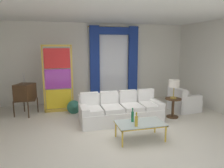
{
  "coord_description": "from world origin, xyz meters",
  "views": [
    {
      "loc": [
        -1.43,
        -4.98,
        2.16
      ],
      "look_at": [
        0.07,
        0.9,
        1.05
      ],
      "focal_mm": 33.54,
      "sensor_mm": 36.0,
      "label": 1
    }
  ],
  "objects_px": {
    "vintage_tv": "(25,92)",
    "round_side_table": "(173,106)",
    "bottle_blue_decanter": "(136,121)",
    "stained_glass_divider": "(58,80)",
    "armchair_white": "(183,102)",
    "couch_white_long": "(120,111)",
    "table_lamp_brass": "(174,84)",
    "coffee_table": "(140,124)",
    "peacock_figurine": "(74,108)",
    "bottle_crystal_tall": "(133,116)"
  },
  "relations": [
    {
      "from": "bottle_blue_decanter",
      "to": "stained_glass_divider",
      "type": "height_order",
      "value": "stained_glass_divider"
    },
    {
      "from": "vintage_tv",
      "to": "peacock_figurine",
      "type": "distance_m",
      "value": 1.6
    },
    {
      "from": "round_side_table",
      "to": "coffee_table",
      "type": "bearing_deg",
      "value": -142.26
    },
    {
      "from": "armchair_white",
      "to": "stained_glass_divider",
      "type": "distance_m",
      "value": 4.21
    },
    {
      "from": "vintage_tv",
      "to": "table_lamp_brass",
      "type": "height_order",
      "value": "vintage_tv"
    },
    {
      "from": "coffee_table",
      "to": "vintage_tv",
      "type": "xyz_separation_m",
      "value": [
        -2.83,
        2.56,
        0.36
      ]
    },
    {
      "from": "bottle_blue_decanter",
      "to": "stained_glass_divider",
      "type": "relative_size",
      "value": 0.15
    },
    {
      "from": "stained_glass_divider",
      "to": "round_side_table",
      "type": "distance_m",
      "value": 3.72
    },
    {
      "from": "stained_glass_divider",
      "to": "peacock_figurine",
      "type": "bearing_deg",
      "value": -40.79
    },
    {
      "from": "bottle_crystal_tall",
      "to": "peacock_figurine",
      "type": "distance_m",
      "value": 2.46
    },
    {
      "from": "couch_white_long",
      "to": "round_side_table",
      "type": "xyz_separation_m",
      "value": [
        1.65,
        -0.11,
        0.05
      ]
    },
    {
      "from": "couch_white_long",
      "to": "armchair_white",
      "type": "height_order",
      "value": "couch_white_long"
    },
    {
      "from": "coffee_table",
      "to": "bottle_crystal_tall",
      "type": "xyz_separation_m",
      "value": [
        -0.15,
        0.11,
        0.18
      ]
    },
    {
      "from": "peacock_figurine",
      "to": "table_lamp_brass",
      "type": "height_order",
      "value": "table_lamp_brass"
    },
    {
      "from": "table_lamp_brass",
      "to": "stained_glass_divider",
      "type": "bearing_deg",
      "value": 157.01
    },
    {
      "from": "bottle_blue_decanter",
      "to": "round_side_table",
      "type": "bearing_deg",
      "value": 38.75
    },
    {
      "from": "couch_white_long",
      "to": "table_lamp_brass",
      "type": "relative_size",
      "value": 4.14
    },
    {
      "from": "couch_white_long",
      "to": "round_side_table",
      "type": "bearing_deg",
      "value": -3.87
    },
    {
      "from": "vintage_tv",
      "to": "coffee_table",
      "type": "bearing_deg",
      "value": -42.17
    },
    {
      "from": "couch_white_long",
      "to": "round_side_table",
      "type": "relative_size",
      "value": 3.96
    },
    {
      "from": "bottle_crystal_tall",
      "to": "vintage_tv",
      "type": "height_order",
      "value": "vintage_tv"
    },
    {
      "from": "stained_glass_divider",
      "to": "table_lamp_brass",
      "type": "height_order",
      "value": "stained_glass_divider"
    },
    {
      "from": "coffee_table",
      "to": "peacock_figurine",
      "type": "relative_size",
      "value": 1.84
    },
    {
      "from": "couch_white_long",
      "to": "coffee_table",
      "type": "height_order",
      "value": "couch_white_long"
    },
    {
      "from": "vintage_tv",
      "to": "armchair_white",
      "type": "height_order",
      "value": "vintage_tv"
    },
    {
      "from": "vintage_tv",
      "to": "table_lamp_brass",
      "type": "relative_size",
      "value": 2.36
    },
    {
      "from": "bottle_blue_decanter",
      "to": "bottle_crystal_tall",
      "type": "distance_m",
      "value": 0.29
    },
    {
      "from": "vintage_tv",
      "to": "armchair_white",
      "type": "distance_m",
      "value": 5.15
    },
    {
      "from": "couch_white_long",
      "to": "peacock_figurine",
      "type": "distance_m",
      "value": 1.56
    },
    {
      "from": "vintage_tv",
      "to": "stained_glass_divider",
      "type": "xyz_separation_m",
      "value": [
        1.02,
        0.06,
        0.33
      ]
    },
    {
      "from": "couch_white_long",
      "to": "table_lamp_brass",
      "type": "height_order",
      "value": "table_lamp_brass"
    },
    {
      "from": "round_side_table",
      "to": "table_lamp_brass",
      "type": "bearing_deg",
      "value": 0.0
    },
    {
      "from": "vintage_tv",
      "to": "round_side_table",
      "type": "height_order",
      "value": "vintage_tv"
    },
    {
      "from": "coffee_table",
      "to": "bottle_crystal_tall",
      "type": "distance_m",
      "value": 0.26
    },
    {
      "from": "bottle_blue_decanter",
      "to": "round_side_table",
      "type": "relative_size",
      "value": 0.54
    },
    {
      "from": "coffee_table",
      "to": "peacock_figurine",
      "type": "xyz_separation_m",
      "value": [
        -1.35,
        2.23,
        -0.15
      ]
    },
    {
      "from": "bottle_crystal_tall",
      "to": "table_lamp_brass",
      "type": "xyz_separation_m",
      "value": [
        1.7,
        1.09,
        0.48
      ]
    },
    {
      "from": "vintage_tv",
      "to": "table_lamp_brass",
      "type": "xyz_separation_m",
      "value": [
        4.38,
        -1.36,
        0.3
      ]
    },
    {
      "from": "bottle_crystal_tall",
      "to": "peacock_figurine",
      "type": "xyz_separation_m",
      "value": [
        -1.2,
        2.12,
        -0.33
      ]
    },
    {
      "from": "round_side_table",
      "to": "vintage_tv",
      "type": "bearing_deg",
      "value": 162.72
    },
    {
      "from": "bottle_blue_decanter",
      "to": "table_lamp_brass",
      "type": "bearing_deg",
      "value": 38.75
    },
    {
      "from": "bottle_blue_decanter",
      "to": "round_side_table",
      "type": "height_order",
      "value": "bottle_blue_decanter"
    },
    {
      "from": "bottle_crystal_tall",
      "to": "stained_glass_divider",
      "type": "distance_m",
      "value": 3.06
    },
    {
      "from": "bottle_blue_decanter",
      "to": "armchair_white",
      "type": "distance_m",
      "value": 3.06
    },
    {
      "from": "vintage_tv",
      "to": "round_side_table",
      "type": "bearing_deg",
      "value": -17.28
    },
    {
      "from": "table_lamp_brass",
      "to": "bottle_blue_decanter",
      "type": "bearing_deg",
      "value": -141.25
    },
    {
      "from": "armchair_white",
      "to": "table_lamp_brass",
      "type": "distance_m",
      "value": 1.12
    },
    {
      "from": "couch_white_long",
      "to": "armchair_white",
      "type": "distance_m",
      "value": 2.35
    },
    {
      "from": "coffee_table",
      "to": "table_lamp_brass",
      "type": "bearing_deg",
      "value": 37.74
    },
    {
      "from": "bottle_crystal_tall",
      "to": "round_side_table",
      "type": "bearing_deg",
      "value": 32.67
    }
  ]
}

